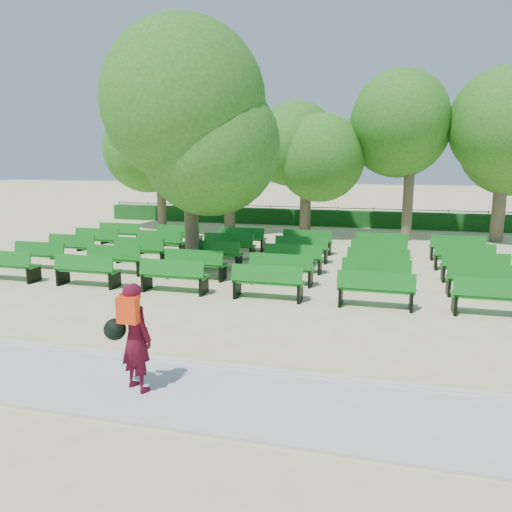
% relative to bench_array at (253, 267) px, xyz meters
% --- Properties ---
extents(ground, '(120.00, 120.00, 0.00)m').
position_rel_bench_array_xyz_m(ground, '(0.69, -1.96, -0.10)').
color(ground, '#CBC087').
extents(paving, '(30.00, 2.20, 0.06)m').
position_rel_bench_array_xyz_m(paving, '(0.69, -9.36, -0.07)').
color(paving, '#BBBBB6').
rests_on(paving, ground).
extents(curb, '(30.00, 0.12, 0.10)m').
position_rel_bench_array_xyz_m(curb, '(0.69, -8.21, -0.05)').
color(curb, silver).
rests_on(curb, ground).
extents(hedge, '(26.00, 0.70, 0.90)m').
position_rel_bench_array_xyz_m(hedge, '(0.69, 12.04, 0.35)').
color(hedge, '#134B17').
rests_on(hedge, ground).
extents(fence, '(26.00, 0.10, 1.02)m').
position_rel_bench_array_xyz_m(fence, '(0.69, 12.44, -0.10)').
color(fence, black).
rests_on(fence, ground).
extents(tree_line, '(21.80, 6.80, 7.04)m').
position_rel_bench_array_xyz_m(tree_line, '(0.69, 8.04, -0.10)').
color(tree_line, '#2F721E').
rests_on(tree_line, ground).
extents(bench_array, '(2.02, 0.77, 1.24)m').
position_rel_bench_array_xyz_m(bench_array, '(0.00, 0.00, 0.00)').
color(bench_array, '#13701B').
rests_on(bench_array, ground).
extents(tree_among, '(4.98, 4.98, 6.99)m').
position_rel_bench_array_xyz_m(tree_among, '(-2.04, -0.55, 4.62)').
color(tree_among, brown).
rests_on(tree_among, ground).
extents(person, '(0.92, 0.68, 1.83)m').
position_rel_bench_array_xyz_m(person, '(0.55, -9.47, 0.90)').
color(person, '#4B0A1B').
rests_on(person, ground).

